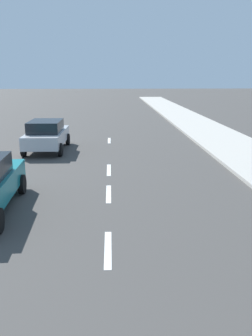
{
  "coord_description": "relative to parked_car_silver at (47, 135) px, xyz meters",
  "views": [
    {
      "loc": [
        0.09,
        1.5,
        3.85
      ],
      "look_at": [
        0.54,
        11.87,
        1.1
      ],
      "focal_mm": 38.04,
      "sensor_mm": 36.0,
      "label": 1
    }
  ],
  "objects": [
    {
      "name": "parked_car_silver",
      "position": [
        0.0,
        0.0,
        0.0
      ],
      "size": [
        1.98,
        4.2,
        1.57
      ],
      "rotation": [
        0.0,
        0.0,
        -0.01
      ],
      "color": "#B7BABF",
      "rests_on": "ground"
    },
    {
      "name": "sidewalk_strip",
      "position": [
        9.95,
        2.24,
        -0.77
      ],
      "size": [
        3.6,
        80.0,
        0.14
      ],
      "primitive_type": "cube",
      "color": "#B2ADA3",
      "rests_on": "ground"
    },
    {
      "name": "lane_stripe_3",
      "position": [
        3.2,
        -7.06,
        -0.83
      ],
      "size": [
        0.16,
        1.8,
        0.01
      ],
      "primitive_type": "cube",
      "color": "white",
      "rests_on": "ground"
    },
    {
      "name": "lane_stripe_4",
      "position": [
        3.2,
        -4.02,
        -0.83
      ],
      "size": [
        0.16,
        1.8,
        0.01
      ],
      "primitive_type": "cube",
      "color": "white",
      "rests_on": "ground"
    },
    {
      "name": "ground_plane",
      "position": [
        3.2,
        0.24,
        -0.84
      ],
      "size": [
        160.0,
        160.0,
        0.0
      ],
      "primitive_type": "plane",
      "color": "#423F3D"
    },
    {
      "name": "lane_stripe_5",
      "position": [
        3.2,
        2.72,
        -0.83
      ],
      "size": [
        0.16,
        1.8,
        0.01
      ],
      "primitive_type": "cube",
      "color": "white",
      "rests_on": "ground"
    },
    {
      "name": "lane_stripe_2",
      "position": [
        3.2,
        -10.92,
        -0.83
      ],
      "size": [
        0.16,
        1.8,
        0.01
      ],
      "primitive_type": "cube",
      "color": "white",
      "rests_on": "ground"
    }
  ]
}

